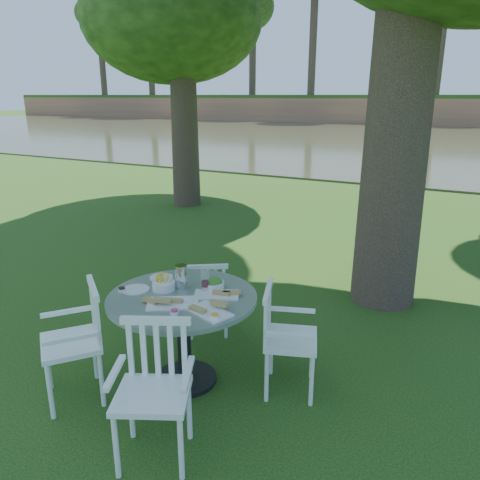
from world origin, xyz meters
The scene contains 9 objects.
ground centered at (0.00, 0.00, 0.00)m, with size 140.00×140.00×0.00m, color #15370B.
table centered at (0.28, -1.40, 0.65)m, with size 1.28×1.28×0.83m.
chair_ne centered at (1.07, -1.10, 0.55)m, with size 0.57×0.59×0.93m.
chair_nw centered at (0.03, -0.58, 0.49)m, with size 0.57×0.56×0.83m.
chair_sw centered at (-0.34, -1.95, 0.58)m, with size 0.68×0.68×0.99m.
chair_se centered at (0.58, -2.18, 0.58)m, with size 0.65×0.63×0.98m.
tableware centered at (0.27, -1.34, 0.87)m, with size 1.13×0.75×0.21m.
river centered at (0.00, 23.00, 0.00)m, with size 100.00×28.00×0.12m, color #373A22.
far_bank centered at (0.28, 41.12, 7.25)m, with size 100.00×18.00×15.20m.
Camera 1 is at (2.43, -4.41, 2.47)m, focal length 35.00 mm.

